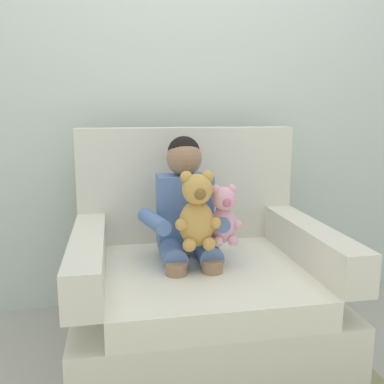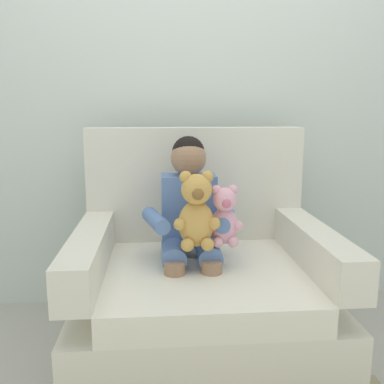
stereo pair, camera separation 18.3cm
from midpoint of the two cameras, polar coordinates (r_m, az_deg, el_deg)
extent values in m
plane|color=#ADA89E|center=(2.19, -1.32, -21.18)|extent=(8.00, 8.00, 0.00)
cube|color=silver|center=(2.57, -4.09, 13.90)|extent=(6.00, 0.10, 2.60)
cube|color=silver|center=(2.11, -1.34, -17.18)|extent=(1.15, 0.98, 0.35)
cube|color=white|center=(1.94, -1.03, -12.04)|extent=(0.87, 0.84, 0.12)
cube|color=silver|center=(2.31, -3.09, 1.09)|extent=(1.15, 0.14, 0.61)
cube|color=silver|center=(1.88, -16.63, -8.50)|extent=(0.14, 0.84, 0.18)
cube|color=silver|center=(2.03, 13.28, -6.86)|extent=(0.14, 0.84, 0.18)
cube|color=#597AB7|center=(2.06, -3.59, -2.40)|extent=(0.26, 0.16, 0.34)
sphere|color=#9E7556|center=(2.01, -3.67, 4.56)|extent=(0.17, 0.17, 0.17)
sphere|color=black|center=(2.02, -3.72, 5.31)|extent=(0.16, 0.16, 0.16)
cylinder|color=#597AB7|center=(1.97, -5.39, -8.17)|extent=(0.11, 0.26, 0.11)
cylinder|color=#9E7556|center=(1.91, -4.94, -13.70)|extent=(0.09, 0.09, 0.30)
cylinder|color=#597AB7|center=(1.99, -0.76, -7.93)|extent=(0.11, 0.26, 0.11)
cylinder|color=#9E7556|center=(1.93, -0.07, -13.39)|extent=(0.09, 0.09, 0.30)
cylinder|color=#597AB7|center=(1.93, -7.87, -3.97)|extent=(0.13, 0.27, 0.07)
cylinder|color=#597AB7|center=(1.97, 1.48, -3.56)|extent=(0.13, 0.27, 0.07)
ellipsoid|color=#EAA8BC|center=(1.90, 1.46, -4.52)|extent=(0.12, 0.11, 0.16)
sphere|color=#EAA8BC|center=(1.86, 1.54, -0.94)|extent=(0.11, 0.11, 0.11)
sphere|color=#CC6684|center=(1.82, 1.86, -1.49)|extent=(0.04, 0.04, 0.04)
sphere|color=#EAA8BC|center=(1.85, 0.40, 0.32)|extent=(0.04, 0.04, 0.04)
sphere|color=#EAA8BC|center=(1.86, -0.12, -4.63)|extent=(0.04, 0.04, 0.04)
sphere|color=#EAA8BC|center=(1.87, 0.72, -6.74)|extent=(0.05, 0.05, 0.05)
sphere|color=#EAA8BC|center=(1.87, 2.62, 0.40)|extent=(0.04, 0.04, 0.04)
sphere|color=#EAA8BC|center=(1.88, 3.43, -4.44)|extent=(0.04, 0.04, 0.04)
sphere|color=#EAA8BC|center=(1.88, 2.78, -6.62)|extent=(0.05, 0.05, 0.05)
ellipsoid|color=gold|center=(1.85, -2.22, -4.32)|extent=(0.16, 0.13, 0.20)
sphere|color=gold|center=(1.80, -2.20, 0.35)|extent=(0.13, 0.13, 0.13)
sphere|color=brown|center=(1.74, -1.91, -0.32)|extent=(0.05, 0.05, 0.05)
sphere|color=gold|center=(1.79, -3.71, 2.00)|extent=(0.05, 0.05, 0.05)
sphere|color=gold|center=(1.80, -4.39, -4.43)|extent=(0.05, 0.05, 0.05)
sphere|color=gold|center=(1.81, -3.29, -7.19)|extent=(0.06, 0.06, 0.06)
sphere|color=gold|center=(1.81, -0.78, 2.09)|extent=(0.05, 0.05, 0.05)
sphere|color=gold|center=(1.82, 0.28, -4.22)|extent=(0.05, 0.05, 0.05)
sphere|color=gold|center=(1.82, -0.58, -7.04)|extent=(0.06, 0.06, 0.06)
camera|label=1|loc=(0.09, -92.86, -0.55)|focal=39.63mm
camera|label=2|loc=(0.09, 87.14, 0.55)|focal=39.63mm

